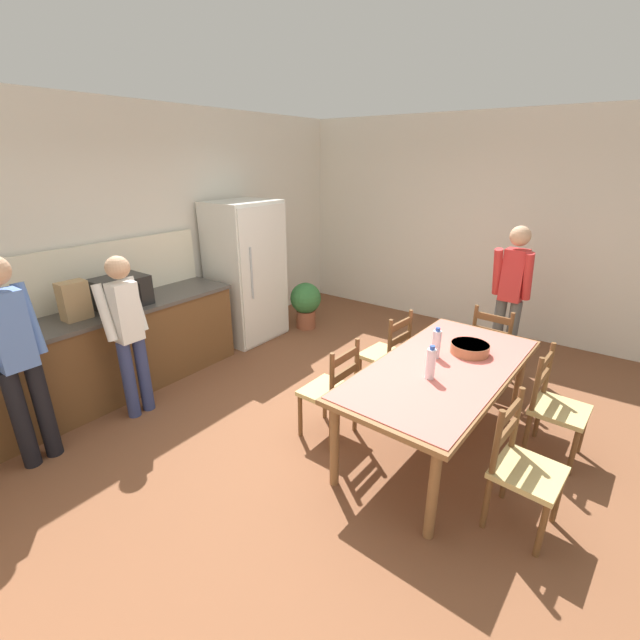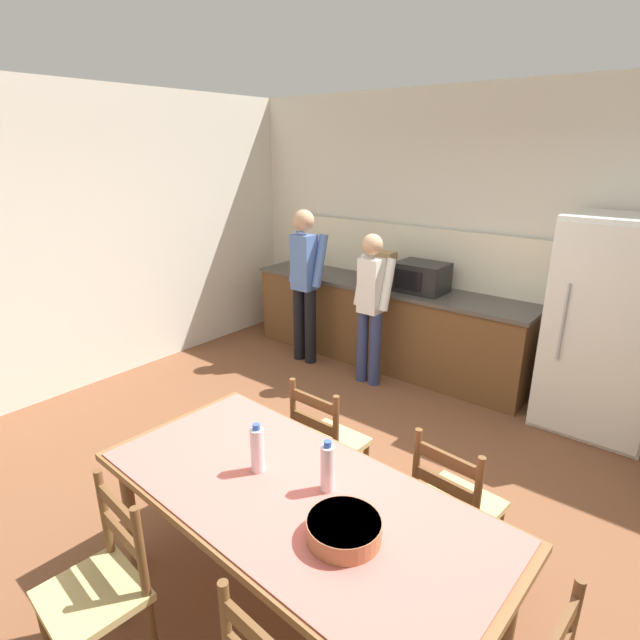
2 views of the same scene
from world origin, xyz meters
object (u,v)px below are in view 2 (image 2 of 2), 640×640
at_px(chair_side_far_right, 454,506).
at_px(person_at_counter, 371,302).
at_px(dining_table, 295,504).
at_px(chair_side_near_left, 100,589).
at_px(bottle_off_centre, 328,467).
at_px(refrigerator, 607,328).
at_px(person_at_sink, 305,279).
at_px(paper_bag, 383,268).
at_px(microwave, 421,277).
at_px(bottle_near_centre, 257,449).
at_px(chair_side_far_left, 327,443).
at_px(serving_bowl, 344,528).

bearing_deg(chair_side_far_right, person_at_counter, -39.88).
xyz_separation_m(dining_table, chair_side_near_left, (-0.50, -0.76, -0.24)).
relative_size(bottle_off_centre, person_at_counter, 0.17).
distance_m(refrigerator, bottle_off_centre, 2.96).
bearing_deg(person_at_counter, person_at_sink, 88.64).
distance_m(paper_bag, person_at_sink, 0.86).
distance_m(person_at_sink, person_at_counter, 0.88).
bearing_deg(chair_side_far_right, dining_table, 61.93).
xyz_separation_m(microwave, person_at_counter, (-0.27, -0.52, -0.19)).
bearing_deg(bottle_near_centre, chair_side_far_left, 102.29).
distance_m(dining_table, bottle_near_centre, 0.33).
height_order(chair_side_far_left, person_at_counter, person_at_counter).
distance_m(chair_side_far_left, person_at_counter, 1.93).
distance_m(chair_side_near_left, chair_side_far_left, 1.56).
xyz_separation_m(microwave, chair_side_near_left, (0.46, -3.79, -0.62)).
bearing_deg(chair_side_near_left, bottle_off_centre, 60.24).
distance_m(chair_side_far_left, person_at_sink, 2.46).
relative_size(chair_side_far_right, person_at_counter, 0.59).
bearing_deg(bottle_off_centre, dining_table, -133.11).
bearing_deg(dining_table, chair_side_near_left, -123.52).
xyz_separation_m(dining_table, person_at_sink, (-2.11, 2.53, 0.28)).
height_order(refrigerator, person_at_sink, refrigerator).
relative_size(chair_side_far_right, chair_side_near_left, 1.00).
bearing_deg(serving_bowl, paper_bag, 119.72).
bearing_deg(person_at_counter, microwave, -27.19).
bearing_deg(paper_bag, bottle_off_centre, -62.30).
relative_size(bottle_off_centre, serving_bowl, 0.84).
xyz_separation_m(chair_side_far_left, person_at_counter, (-0.80, 1.71, 0.43)).
bearing_deg(chair_side_far_right, paper_bag, -44.29).
distance_m(serving_bowl, chair_side_near_left, 1.15).
bearing_deg(dining_table, microwave, 107.63).
relative_size(bottle_off_centre, person_at_sink, 0.16).
bearing_deg(serving_bowl, chair_side_far_right, 80.55).
bearing_deg(dining_table, bottle_off_centre, 46.89).
xyz_separation_m(microwave, bottle_near_centre, (0.70, -3.02, -0.19)).
bearing_deg(person_at_counter, serving_bowl, -148.54).
relative_size(paper_bag, serving_bowl, 1.12).
bearing_deg(bottle_off_centre, microwave, 110.22).
bearing_deg(refrigerator, serving_bowl, -97.36).
height_order(bottle_near_centre, chair_side_far_right, bottle_near_centre).
bearing_deg(chair_side_far_left, chair_side_near_left, 88.81).
height_order(dining_table, serving_bowl, serving_bowl).
xyz_separation_m(chair_side_far_right, chair_side_far_left, (-0.93, 0.04, 0.00)).
relative_size(microwave, paper_bag, 1.39).
xyz_separation_m(dining_table, bottle_off_centre, (0.11, 0.12, 0.20)).
distance_m(refrigerator, chair_side_far_right, 2.31).
relative_size(serving_bowl, person_at_sink, 0.19).
height_order(dining_table, chair_side_far_right, chair_side_far_right).
bearing_deg(bottle_near_centre, paper_bag, 111.00).
height_order(person_at_sink, person_at_counter, person_at_sink).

